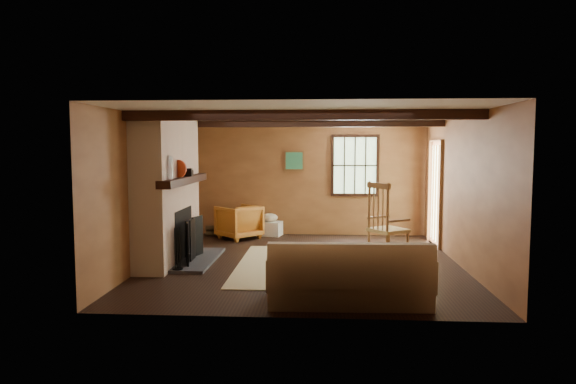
# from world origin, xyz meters

# --- Properties ---
(ground) EXTENTS (5.50, 5.50, 0.00)m
(ground) POSITION_xyz_m (0.00, 0.00, 0.00)
(ground) COLOR black
(ground) RESTS_ON ground
(room_envelope) EXTENTS (5.02, 5.52, 2.44)m
(room_envelope) POSITION_xyz_m (0.22, 0.26, 1.63)
(room_envelope) COLOR #9B5F37
(room_envelope) RESTS_ON ground
(fireplace) EXTENTS (1.02, 2.30, 2.40)m
(fireplace) POSITION_xyz_m (-2.23, -0.00, 1.10)
(fireplace) COLOR #AD5F43
(fireplace) RESTS_ON ground
(rug) EXTENTS (2.50, 3.00, 0.01)m
(rug) POSITION_xyz_m (0.20, -0.20, 0.00)
(rug) COLOR beige
(rug) RESTS_ON ground
(rocking_chair) EXTENTS (1.07, 0.95, 1.32)m
(rocking_chair) POSITION_xyz_m (1.36, 0.26, 0.56)
(rocking_chair) COLOR tan
(rocking_chair) RESTS_ON ground
(sofa) EXTENTS (1.98, 0.92, 0.79)m
(sofa) POSITION_xyz_m (0.62, -2.15, 0.28)
(sofa) COLOR white
(sofa) RESTS_ON ground
(firewood_pile) EXTENTS (0.62, 0.11, 0.22)m
(firewood_pile) POSITION_xyz_m (-1.86, 2.40, 0.11)
(firewood_pile) COLOR #4F3C22
(firewood_pile) RESTS_ON ground
(laundry_basket) EXTENTS (0.57, 0.47, 0.30)m
(laundry_basket) POSITION_xyz_m (-0.82, 2.55, 0.15)
(laundry_basket) COLOR white
(laundry_basket) RESTS_ON ground
(basket_pillow) EXTENTS (0.42, 0.37, 0.18)m
(basket_pillow) POSITION_xyz_m (-0.82, 2.55, 0.39)
(basket_pillow) COLOR white
(basket_pillow) RESTS_ON laundry_basket
(armchair) EXTENTS (1.07, 1.07, 0.70)m
(armchair) POSITION_xyz_m (-1.42, 2.12, 0.35)
(armchair) COLOR #BF6026
(armchair) RESTS_ON ground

